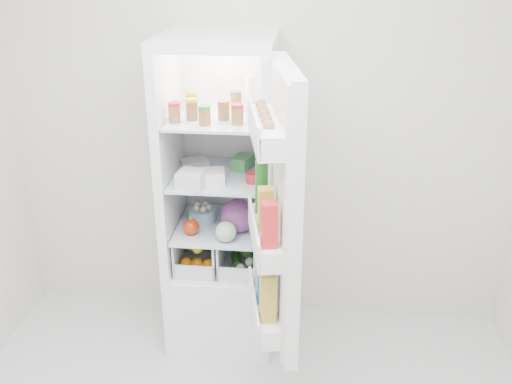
# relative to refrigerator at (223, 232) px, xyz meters

# --- Properties ---
(room_walls) EXTENTS (3.02, 3.02, 2.61)m
(room_walls) POSITION_rel_refrigerator_xyz_m (0.20, -1.25, 0.93)
(room_walls) COLOR silver
(room_walls) RESTS_ON ground
(refrigerator) EXTENTS (0.60, 0.60, 1.80)m
(refrigerator) POSITION_rel_refrigerator_xyz_m (0.00, 0.00, 0.00)
(refrigerator) COLOR white
(refrigerator) RESTS_ON ground
(shelf_low) EXTENTS (0.49, 0.53, 0.01)m
(shelf_low) POSITION_rel_refrigerator_xyz_m (-0.00, -0.06, 0.07)
(shelf_low) COLOR silver
(shelf_low) RESTS_ON refrigerator
(shelf_mid) EXTENTS (0.49, 0.53, 0.02)m
(shelf_mid) POSITION_rel_refrigerator_xyz_m (-0.00, -0.06, 0.38)
(shelf_mid) COLOR silver
(shelf_mid) RESTS_ON refrigerator
(shelf_top) EXTENTS (0.49, 0.53, 0.02)m
(shelf_top) POSITION_rel_refrigerator_xyz_m (-0.00, -0.06, 0.71)
(shelf_top) COLOR silver
(shelf_top) RESTS_ON refrigerator
(crisper_left) EXTENTS (0.23, 0.46, 0.22)m
(crisper_left) POSITION_rel_refrigerator_xyz_m (-0.12, -0.06, -0.06)
(crisper_left) COLOR silver
(crisper_left) RESTS_ON refrigerator
(crisper_right) EXTENTS (0.23, 0.46, 0.22)m
(crisper_right) POSITION_rel_refrigerator_xyz_m (0.12, -0.06, -0.06)
(crisper_right) COLOR silver
(crisper_right) RESTS_ON refrigerator
(condiment_jars) EXTENTS (0.46, 0.34, 0.08)m
(condiment_jars) POSITION_rel_refrigerator_xyz_m (-0.01, -0.12, 0.76)
(condiment_jars) COLOR #B21919
(condiment_jars) RESTS_ON shelf_top
(squeeze_bottle) EXTENTS (0.07, 0.07, 0.19)m
(squeeze_bottle) POSITION_rel_refrigerator_xyz_m (0.16, 0.05, 0.82)
(squeeze_bottle) COLOR white
(squeeze_bottle) RESTS_ON shelf_top
(tub_white) EXTENTS (0.16, 0.16, 0.09)m
(tub_white) POSITION_rel_refrigerator_xyz_m (-0.11, -0.26, 0.44)
(tub_white) COLOR silver
(tub_white) RESTS_ON shelf_mid
(tub_cream) EXTENTS (0.14, 0.14, 0.07)m
(tub_cream) POSITION_rel_refrigerator_xyz_m (-0.01, -0.19, 0.43)
(tub_cream) COLOR white
(tub_cream) RESTS_ON shelf_mid
(tin_red) EXTENTS (0.10, 0.10, 0.05)m
(tin_red) POSITION_rel_refrigerator_xyz_m (0.19, -0.16, 0.42)
(tin_red) COLOR red
(tin_red) RESTS_ON shelf_mid
(foil_tray) EXTENTS (0.18, 0.16, 0.04)m
(foil_tray) POSITION_rel_refrigerator_xyz_m (-0.16, 0.04, 0.41)
(foil_tray) COLOR silver
(foil_tray) RESTS_ON shelf_mid
(tub_green) EXTENTS (0.13, 0.15, 0.07)m
(tub_green) POSITION_rel_refrigerator_xyz_m (0.11, 0.03, 0.43)
(tub_green) COLOR #479C50
(tub_green) RESTS_ON shelf_mid
(red_cabbage) EXTENTS (0.19, 0.19, 0.19)m
(red_cabbage) POSITION_rel_refrigerator_xyz_m (0.11, -0.13, 0.18)
(red_cabbage) COLOR #4F1B51
(red_cabbage) RESTS_ON shelf_low
(bell_pepper) EXTENTS (0.09, 0.09, 0.09)m
(bell_pepper) POSITION_rel_refrigerator_xyz_m (-0.14, -0.20, 0.13)
(bell_pepper) COLOR #B5280B
(bell_pepper) RESTS_ON shelf_low
(mushroom_bowl) EXTENTS (0.18, 0.18, 0.07)m
(mushroom_bowl) POSITION_rel_refrigerator_xyz_m (-0.11, -0.02, 0.12)
(mushroom_bowl) COLOR #8EB8D4
(mushroom_bowl) RESTS_ON shelf_low
(salad_bag) EXTENTS (0.11, 0.11, 0.11)m
(salad_bag) POSITION_rel_refrigerator_xyz_m (0.06, -0.25, 0.14)
(salad_bag) COLOR #ABCD99
(salad_bag) RESTS_ON shelf_low
(citrus_pile) EXTENTS (0.20, 0.24, 0.16)m
(citrus_pile) POSITION_rel_refrigerator_xyz_m (-0.13, -0.12, -0.07)
(citrus_pile) COLOR orange
(citrus_pile) RESTS_ON refrigerator
(veg_pile) EXTENTS (0.16, 0.30, 0.10)m
(veg_pile) POSITION_rel_refrigerator_xyz_m (0.13, -0.06, -0.10)
(veg_pile) COLOR #204E1A
(veg_pile) RESTS_ON refrigerator
(fridge_door) EXTENTS (0.27, 0.60, 1.30)m
(fridge_door) POSITION_rel_refrigerator_xyz_m (0.36, -0.63, 0.43)
(fridge_door) COLOR white
(fridge_door) RESTS_ON refrigerator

